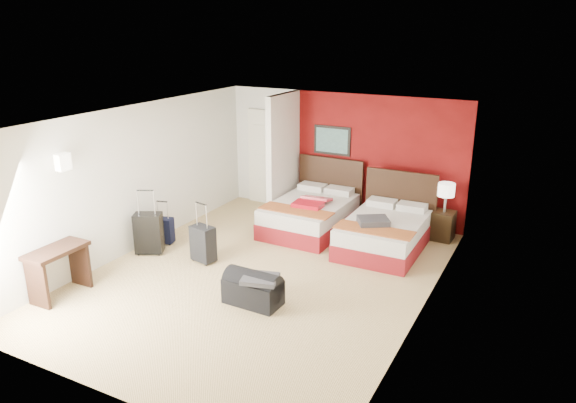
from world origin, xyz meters
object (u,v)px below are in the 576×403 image
Objects in this scene: red_suitcase_open at (312,202)px; bed_left at (309,216)px; suitcase_charcoal at (203,245)px; duffel_bag at (253,290)px; desk at (59,272)px; nightstand at (443,226)px; table_lamp at (446,198)px; bed_right at (383,235)px; suitcase_black at (149,234)px; suitcase_navy at (164,232)px.

bed_left is at bearing 131.64° from red_suitcase_open.
suitcase_charcoal is 0.73× the size of duffel_bag.
nightstand is at bearing 46.16° from desk.
nightstand is (2.26, 0.82, -0.35)m from red_suitcase_open.
suitcase_charcoal is 2.23m from desk.
table_lamp reaches higher than duffel_bag.
bed_right is 3.10× the size of suitcase_charcoal.
red_suitcase_open reaches higher than bed_right.
red_suitcase_open is 2.90m from duffel_bag.
suitcase_black is 1.04m from suitcase_charcoal.
desk is at bearing -155.64° from duffel_bag.
bed_right is 4.05× the size of suitcase_navy.
suitcase_charcoal is (-0.95, -2.10, 0.01)m from bed_left.
table_lamp is (2.26, 0.82, 0.19)m from red_suitcase_open.
red_suitcase_open is at bearing -160.14° from table_lamp.
table_lamp reaches higher than bed_right.
red_suitcase_open reaches higher than nightstand.
desk is at bearing -130.46° from nightstand.
bed_right is 2.28× the size of duffel_bag.
suitcase_charcoal is at bearing 58.73° from desk.
bed_right is 4.05m from suitcase_black.
table_lamp is 0.78× the size of suitcase_black.
desk reaches higher than nightstand.
suitcase_charcoal is at bearing -19.04° from suitcase_black.
desk reaches higher than suitcase_charcoal.
nightstand is 0.67× the size of duffel_bag.
table_lamp is at bearing 64.85° from duffel_bag.
red_suitcase_open is 2.75m from suitcase_navy.
table_lamp is 5.27m from suitcase_black.
nightstand is at bearing 64.85° from duffel_bag.
suitcase_charcoal reaches higher than suitcase_navy.
suitcase_black is 1.52× the size of suitcase_navy.
bed_left is 2.31m from suitcase_charcoal.
suitcase_black is at bearing -150.72° from bed_right.
suitcase_black reaches higher than duffel_bag.
suitcase_navy is at bearing -147.63° from nightstand.
table_lamp reaches higher than bed_left.
bed_right reaches higher than duffel_bag.
desk reaches higher than duffel_bag.
red_suitcase_open is at bearing -43.87° from bed_left.
bed_left is 4.53m from desk.
suitcase_black is 0.86× the size of duffel_bag.
nightstand is at bearing 49.22° from bed_right.
bed_left is 2.13× the size of desk.
duffel_bag is 2.82m from desk.
nightstand reaches higher than duffel_bag.
table_lamp is 4.14m from duffel_bag.
bed_right is at bearing 48.28° from suitcase_charcoal.
bed_left is 2.58× the size of red_suitcase_open.
suitcase_navy is 2.79m from duffel_bag.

